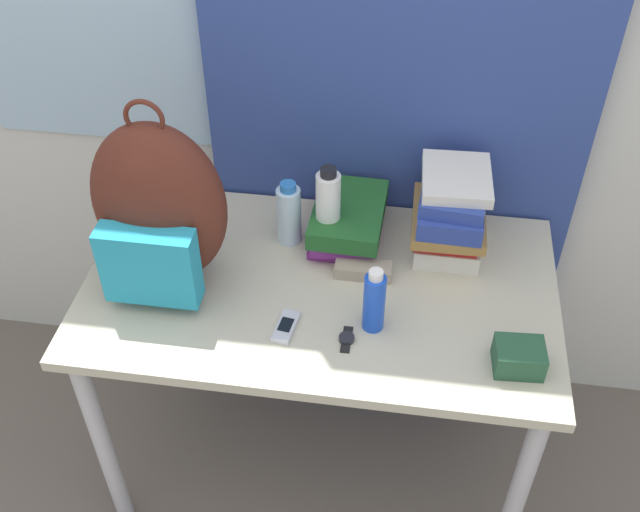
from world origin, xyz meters
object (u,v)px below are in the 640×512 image
Objects in this scene: backpack at (159,210)px; sunglasses_case at (363,270)px; book_stack_left at (347,220)px; cell_phone at (286,327)px; sunscreen_bottle at (374,301)px; camera_pouch at (519,357)px; water_bottle at (289,214)px; book_stack_center at (451,212)px; wristwatch at (347,339)px; sports_bottle at (329,212)px.

sunglasses_case is at bearing 8.54° from backpack.
book_stack_left is 2.66× the size of cell_phone.
book_stack_left is at bearing 74.14° from cell_phone.
sunglasses_case is (-0.04, 0.18, -0.07)m from sunscreen_bottle.
book_stack_left reaches higher than camera_pouch.
water_bottle is (-0.16, -0.04, 0.03)m from book_stack_left.
book_stack_left is 1.48× the size of water_bottle.
backpack is at bearing -171.46° from sunglasses_case.
book_stack_center is 3.23× the size of wristwatch.
backpack is 4.39× the size of camera_pouch.
backpack is 0.42m from cell_phone.
sports_bottle is 0.34m from cell_phone.
water_bottle is (-0.43, -0.04, -0.03)m from book_stack_center.
sunglasses_case is 0.23m from wristwatch.
sports_bottle is at bearing 105.00° from wristwatch.
book_stack_center is 0.43m from water_bottle.
cell_phone is 0.15m from wristwatch.
book_stack_left is at bearing 27.34° from backpack.
book_stack_center is 1.48× the size of sunscreen_bottle.
cell_phone is (-0.06, -0.32, -0.12)m from sports_bottle.
camera_pouch is at bearing -33.81° from sunglasses_case.
wristwatch is (-0.06, -0.06, -0.08)m from sunscreen_bottle.
sports_bottle is 0.31m from sunscreen_bottle.
backpack reaches higher than sunscreen_bottle.
sunscreen_bottle reaches higher than camera_pouch.
sunscreen_bottle is 0.23m from cell_phone.
sunscreen_bottle is at bearing -48.53° from water_bottle.
backpack is at bearing -152.66° from book_stack_left.
book_stack_center is 1.40× the size of water_bottle.
sunglasses_case is (0.10, -0.10, -0.11)m from sports_bottle.
camera_pouch reaches higher than wristwatch.
book_stack_center is 0.28m from sunglasses_case.
camera_pouch is at bearing -3.57° from wristwatch.
book_stack_left is at bearing 179.38° from book_stack_center.
book_stack_center is 0.37m from sunscreen_bottle.
camera_pouch is (0.55, -0.04, 0.03)m from cell_phone.
sunscreen_bottle is 0.20m from sunglasses_case.
sunscreen_bottle is at bearing -117.71° from book_stack_center.
backpack is 0.55m from sunglasses_case.
cell_phone is at bearing -81.58° from water_bottle.
sunglasses_case is at bearing -27.77° from water_bottle.
book_stack_center is 2.52× the size of cell_phone.
book_stack_center reaches higher than water_bottle.
wristwatch is at bearing 176.43° from camera_pouch.
book_stack_left is at bearing 112.03° from sunglasses_case.
water_bottle is at bearing 148.27° from camera_pouch.
sports_bottle reaches higher than cell_phone.
water_bottle is 0.73× the size of sports_bottle.
backpack is 6.19× the size of wristwatch.
backpack is at bearing -146.48° from water_bottle.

